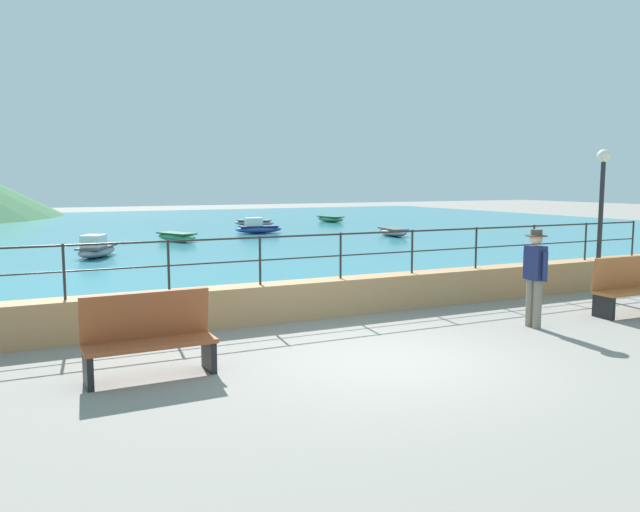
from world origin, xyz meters
TOP-DOWN VIEW (x-y plane):
  - ground_plane at (0.00, 0.00)m, footprint 120.00×120.00m
  - promenade_wall at (0.00, 3.20)m, footprint 20.00×0.56m
  - railing at (0.00, 3.20)m, footprint 18.44×0.04m
  - lake_water at (0.00, 25.84)m, footprint 64.00×44.32m
  - bench_main at (-3.34, 0.76)m, footprint 1.71×0.59m
  - bench_far at (5.92, 0.71)m, footprint 1.71×0.58m
  - person_walking at (3.38, 0.66)m, footprint 0.38×0.57m
  - lamp_post at (6.68, 2.10)m, footprint 0.28×0.28m
  - boat_0 at (5.99, 21.58)m, footprint 2.41×1.24m
  - boat_1 at (11.12, 17.33)m, footprint 1.19×2.40m
  - boat_2 at (-2.37, 14.68)m, footprint 1.87×2.45m
  - boat_4 at (7.52, 26.24)m, footprint 2.38×2.10m
  - boat_5 at (1.41, 19.16)m, footprint 1.74×2.47m
  - boat_6 at (13.12, 27.68)m, footprint 1.33×2.43m

SIDE VIEW (x-z plane):
  - ground_plane at x=0.00m, z-range 0.00..0.00m
  - lake_water at x=0.00m, z-range 0.00..0.06m
  - boat_1 at x=11.12m, z-range 0.08..0.44m
  - boat_4 at x=7.52m, z-range 0.08..0.44m
  - boat_5 at x=1.41m, z-range 0.08..0.44m
  - boat_6 at x=13.12m, z-range 0.08..0.44m
  - boat_0 at x=5.99m, z-range -0.05..0.71m
  - boat_2 at x=-2.37m, z-range -0.05..0.71m
  - promenade_wall at x=0.00m, z-range 0.00..0.70m
  - bench_main at x=-3.34m, z-range -0.01..1.12m
  - bench_far at x=5.92m, z-range -0.01..1.12m
  - person_walking at x=3.38m, z-range 0.10..1.85m
  - railing at x=0.00m, z-range 0.87..1.77m
  - lamp_post at x=6.68m, z-range 0.55..3.83m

